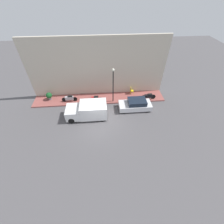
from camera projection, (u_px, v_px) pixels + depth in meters
The scene contains 11 objects.
ground_plane at pixel (100, 124), 16.36m from camera, with size 60.00×60.00×0.00m, color #514F51.
sidewalk at pixel (100, 98), 19.61m from camera, with size 2.26×16.72×0.15m.
building_facade at pixel (98, 68), 18.09m from camera, with size 0.30×16.72×7.41m.
parked_car at pixel (135, 105), 17.81m from camera, with size 1.69×3.82×1.34m.
delivery_van at pixel (87, 110), 16.65m from camera, with size 2.08×4.47×1.78m.
motorcycle_black at pixel (149, 96), 19.14m from camera, with size 0.30×1.88×0.77m.
scooter_silver at pixel (69, 98), 18.78m from camera, with size 0.30×1.92×0.82m.
motorcycle_red at pixel (95, 99), 18.75m from camera, with size 0.30×1.84×0.79m.
streetlamp at pixel (113, 81), 17.18m from camera, with size 0.32×0.32×4.44m.
potted_plant at pixel (49, 96), 18.97m from camera, with size 0.74×0.74×1.00m.
cafe_chair at pixel (131, 90), 19.95m from camera, with size 0.40×0.40×0.94m.
Camera 1 is at (-11.23, -0.35, 12.03)m, focal length 24.00 mm.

